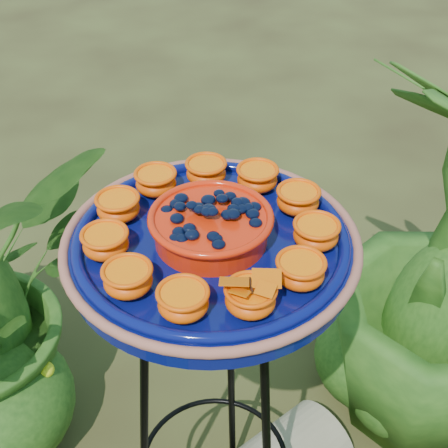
# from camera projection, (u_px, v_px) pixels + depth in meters

# --- Properties ---
(tripod_stand) EXTENTS (0.43, 0.43, 0.91)m
(tripod_stand) POSITION_uv_depth(u_px,v_px,m) (214.00, 394.00, 1.25)
(tripod_stand) COLOR black
(tripod_stand) RESTS_ON ground
(feeder_dish) EXTENTS (0.60, 0.60, 0.11)m
(feeder_dish) POSITION_uv_depth(u_px,v_px,m) (211.00, 240.00, 1.00)
(feeder_dish) COLOR #060C4F
(feeder_dish) RESTS_ON tripod_stand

